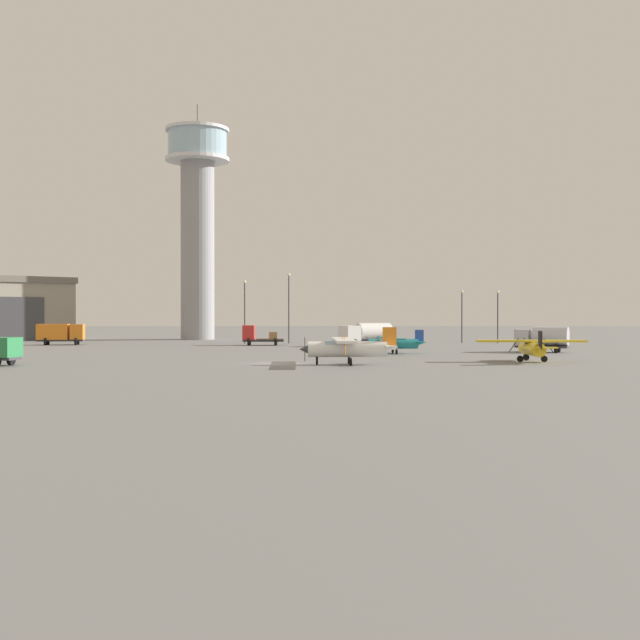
# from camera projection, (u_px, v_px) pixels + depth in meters

# --- Properties ---
(ground_plane) EXTENTS (400.00, 400.00, 0.00)m
(ground_plane) POSITION_uv_depth(u_px,v_px,m) (277.00, 363.00, 67.53)
(ground_plane) COLOR slate
(control_tower) EXTENTS (10.49, 10.49, 38.83)m
(control_tower) POSITION_uv_depth(u_px,v_px,m) (198.00, 212.00, 129.97)
(control_tower) COLOR gray
(control_tower) RESTS_ON ground_plane
(airplane_white) EXTENTS (8.34, 10.61, 3.14)m
(airplane_white) POSITION_uv_depth(u_px,v_px,m) (348.00, 347.00, 65.92)
(airplane_white) COLOR white
(airplane_white) RESTS_ON ground_plane
(airplane_yellow) EXTENTS (9.61, 7.54, 2.83)m
(airplane_yellow) POSITION_uv_depth(u_px,v_px,m) (532.00, 347.00, 69.46)
(airplane_yellow) COLOR gold
(airplane_yellow) RESTS_ON ground_plane
(airplane_teal) EXTENTS (6.77, 8.63, 2.54)m
(airplane_teal) POSITION_uv_depth(u_px,v_px,m) (394.00, 343.00, 83.96)
(airplane_teal) COLOR teal
(airplane_teal) RESTS_ON ground_plane
(truck_fuel_tanker_silver) EXTENTS (6.00, 4.61, 2.86)m
(truck_fuel_tanker_silver) POSITION_uv_depth(u_px,v_px,m) (543.00, 338.00, 86.90)
(truck_fuel_tanker_silver) COLOR #38383D
(truck_fuel_tanker_silver) RESTS_ON ground_plane
(truck_flatbed_red) EXTENTS (5.59, 3.14, 2.69)m
(truck_flatbed_red) POSITION_uv_depth(u_px,v_px,m) (257.00, 336.00, 106.01)
(truck_flatbed_red) COLOR #38383D
(truck_flatbed_red) RESTS_ON ground_plane
(truck_fuel_tanker_white) EXTENTS (7.46, 5.46, 3.04)m
(truck_fuel_tanker_white) POSITION_uv_depth(u_px,v_px,m) (367.00, 333.00, 103.93)
(truck_fuel_tanker_white) COLOR #38383D
(truck_fuel_tanker_white) RESTS_ON ground_plane
(truck_box_orange) EXTENTS (6.32, 3.49, 2.86)m
(truck_box_orange) POSITION_uv_depth(u_px,v_px,m) (60.00, 333.00, 107.35)
(truck_box_orange) COLOR #38383D
(truck_box_orange) RESTS_ON ground_plane
(light_post_west) EXTENTS (0.44, 0.44, 10.08)m
(light_post_west) POSITION_uv_depth(u_px,v_px,m) (289.00, 302.00, 112.68)
(light_post_west) COLOR #38383D
(light_post_west) RESTS_ON ground_plane
(light_post_east) EXTENTS (0.44, 0.44, 7.61)m
(light_post_east) POSITION_uv_depth(u_px,v_px,m) (498.00, 311.00, 113.10)
(light_post_east) COLOR #38383D
(light_post_east) RESTS_ON ground_plane
(light_post_north) EXTENTS (0.44, 0.44, 7.72)m
(light_post_north) POSITION_uv_depth(u_px,v_px,m) (462.00, 311.00, 115.35)
(light_post_north) COLOR #38383D
(light_post_north) RESTS_ON ground_plane
(light_post_centre) EXTENTS (0.44, 0.44, 9.02)m
(light_post_centre) POSITION_uv_depth(u_px,v_px,m) (245.00, 306.00, 111.99)
(light_post_centre) COLOR #38383D
(light_post_centre) RESTS_ON ground_plane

